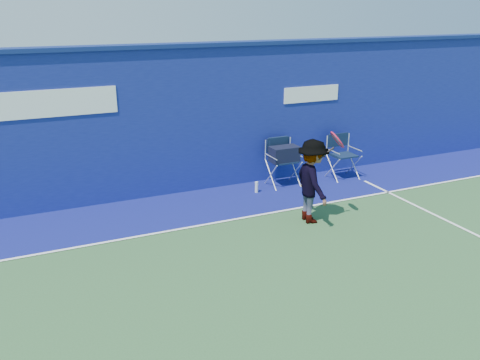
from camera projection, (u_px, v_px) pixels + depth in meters
name	position (u px, v px, depth m)	size (l,w,h in m)	color
ground	(268.00, 326.00, 6.34)	(80.00, 80.00, 0.00)	#2D552D
stadium_wall	(153.00, 122.00, 10.33)	(24.00, 0.50, 3.08)	navy
out_of_bounds_strip	(173.00, 211.00, 9.88)	(24.00, 1.80, 0.01)	navy
court_lines	(248.00, 301.00, 6.86)	(24.00, 12.00, 0.01)	white
directors_chair_left	(283.00, 166.00, 11.16)	(0.62, 0.57, 1.04)	silver
directors_chair_right	(343.00, 165.00, 11.68)	(0.60, 0.54, 1.00)	silver
water_bottle	(257.00, 187.00, 10.80)	(0.07, 0.07, 0.24)	silver
tennis_player	(312.00, 181.00, 9.18)	(0.92, 1.07, 1.69)	#EA4738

